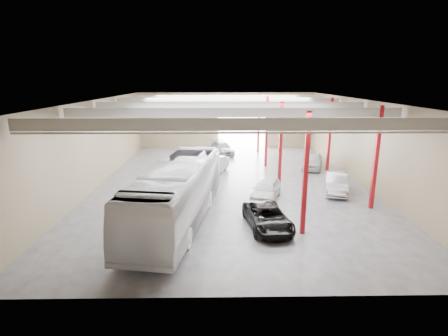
{
  "coord_description": "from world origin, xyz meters",
  "views": [
    {
      "loc": [
        -1.01,
        -28.48,
        8.63
      ],
      "look_at": [
        -0.59,
        -3.31,
        2.2
      ],
      "focal_mm": 28.0,
      "sensor_mm": 36.0,
      "label": 1
    }
  ],
  "objects_px": {
    "coach_bus": "(178,192)",
    "car_right_near": "(336,183)",
    "car_row_b": "(213,165)",
    "car_right_far": "(312,160)",
    "black_sedan": "(267,217)",
    "car_row_a": "(266,189)",
    "car_row_c": "(222,148)"
  },
  "relations": [
    {
      "from": "coach_bus",
      "to": "car_right_near",
      "type": "bearing_deg",
      "value": 33.82
    },
    {
      "from": "coach_bus",
      "to": "car_row_b",
      "type": "relative_size",
      "value": 2.85
    },
    {
      "from": "coach_bus",
      "to": "car_right_near",
      "type": "relative_size",
      "value": 2.95
    },
    {
      "from": "car_right_near",
      "to": "car_right_far",
      "type": "height_order",
      "value": "car_right_far"
    },
    {
      "from": "black_sedan",
      "to": "car_right_far",
      "type": "distance_m",
      "value": 15.66
    },
    {
      "from": "car_right_far",
      "to": "car_row_a",
      "type": "bearing_deg",
      "value": -103.21
    },
    {
      "from": "black_sedan",
      "to": "car_row_b",
      "type": "distance_m",
      "value": 12.9
    },
    {
      "from": "black_sedan",
      "to": "car_row_c",
      "type": "distance_m",
      "value": 21.35
    },
    {
      "from": "car_row_b",
      "to": "car_row_c",
      "type": "height_order",
      "value": "car_row_b"
    },
    {
      "from": "coach_bus",
      "to": "car_right_far",
      "type": "relative_size",
      "value": 2.92
    },
    {
      "from": "car_row_a",
      "to": "car_row_c",
      "type": "distance_m",
      "value": 16.3
    },
    {
      "from": "car_row_b",
      "to": "car_right_far",
      "type": "xyz_separation_m",
      "value": [
        9.78,
        1.84,
        0.01
      ]
    },
    {
      "from": "coach_bus",
      "to": "car_row_c",
      "type": "xyz_separation_m",
      "value": [
        2.93,
        20.0,
        -1.18
      ]
    },
    {
      "from": "car_row_b",
      "to": "car_row_a",
      "type": "bearing_deg",
      "value": -42.32
    },
    {
      "from": "car_row_b",
      "to": "car_right_far",
      "type": "relative_size",
      "value": 1.02
    },
    {
      "from": "car_row_c",
      "to": "car_right_far",
      "type": "bearing_deg",
      "value": -53.48
    },
    {
      "from": "car_row_b",
      "to": "car_right_near",
      "type": "bearing_deg",
      "value": -11.96
    },
    {
      "from": "car_row_a",
      "to": "car_right_far",
      "type": "height_order",
      "value": "car_right_far"
    },
    {
      "from": "car_row_a",
      "to": "car_right_far",
      "type": "distance_m",
      "value": 10.78
    },
    {
      "from": "car_row_c",
      "to": "car_right_near",
      "type": "distance_m",
      "value": 16.99
    },
    {
      "from": "coach_bus",
      "to": "car_row_c",
      "type": "bearing_deg",
      "value": 90.51
    },
    {
      "from": "car_right_near",
      "to": "car_row_b",
      "type": "bearing_deg",
      "value": 165.38
    },
    {
      "from": "car_row_c",
      "to": "car_right_near",
      "type": "xyz_separation_m",
      "value": [
        8.77,
        -14.55,
        0.05
      ]
    },
    {
      "from": "car_row_b",
      "to": "car_right_near",
      "type": "distance_m",
      "value": 11.28
    },
    {
      "from": "black_sedan",
      "to": "car_row_c",
      "type": "xyz_separation_m",
      "value": [
        -2.46,
        21.21,
        0.03
      ]
    },
    {
      "from": "black_sedan",
      "to": "car_row_b",
      "type": "relative_size",
      "value": 1.03
    },
    {
      "from": "car_row_c",
      "to": "car_right_near",
      "type": "bearing_deg",
      "value": -74.44
    },
    {
      "from": "car_row_a",
      "to": "car_right_far",
      "type": "xyz_separation_m",
      "value": [
        5.8,
        9.09,
        0.05
      ]
    },
    {
      "from": "coach_bus",
      "to": "black_sedan",
      "type": "relative_size",
      "value": 2.77
    },
    {
      "from": "coach_bus",
      "to": "car_row_a",
      "type": "relative_size",
      "value": 3.12
    },
    {
      "from": "car_row_c",
      "to": "coach_bus",
      "type": "bearing_deg",
      "value": -113.85
    },
    {
      "from": "coach_bus",
      "to": "car_right_near",
      "type": "height_order",
      "value": "coach_bus"
    }
  ]
}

